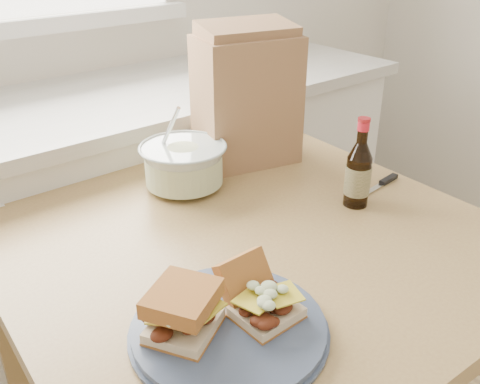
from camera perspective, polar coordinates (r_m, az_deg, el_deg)
cabinet_run at (r=1.85m, az=-18.06°, el=-5.43°), size 2.50×0.64×0.94m
dining_table at (r=1.21m, az=0.88°, el=-9.35°), size 1.04×1.04×0.83m
plate at (r=0.89m, az=-1.18°, el=-14.32°), size 0.31×0.31×0.02m
sandwich_left at (r=0.85m, az=-6.09°, el=-12.49°), size 0.14×0.14×0.08m
sandwich_right at (r=0.89m, az=2.07°, el=-11.09°), size 0.10×0.14×0.08m
coleslaw_bowl at (r=1.32m, az=-6.02°, el=2.69°), size 0.21×0.21×0.21m
beer_bottle at (r=1.25m, az=12.50°, el=1.96°), size 0.06×0.06×0.21m
knife at (r=1.39m, az=15.12°, el=1.02°), size 0.17×0.03×0.01m
paper_bag at (r=1.43m, az=0.72°, el=9.70°), size 0.29×0.22×0.34m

